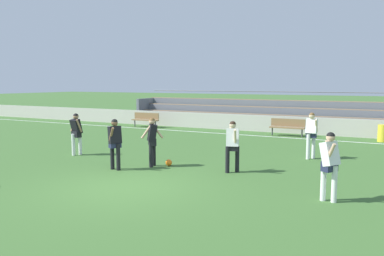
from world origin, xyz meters
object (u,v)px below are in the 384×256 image
at_px(trash_bin, 383,133).
at_px(bleacher_stand, 304,114).
at_px(player_white_overlapping, 233,142).
at_px(bench_far_right, 287,126).
at_px(player_dark_trailing_run, 152,138).
at_px(player_white_pressing_high, 311,131).
at_px(player_dark_on_ball, 76,130).
at_px(bench_centre_sideline, 146,119).
at_px(player_dark_wide_right, 115,140).
at_px(player_white_challenging, 330,161).
at_px(soccer_ball, 169,163).

bearing_deg(trash_bin, bleacher_stand, 144.93).
height_order(trash_bin, player_white_overlapping, player_white_overlapping).
bearing_deg(bench_far_right, trash_bin, 1.22).
height_order(bleacher_stand, player_dark_trailing_run, bleacher_stand).
height_order(bench_far_right, player_white_pressing_high, player_white_pressing_high).
bearing_deg(player_dark_on_ball, bleacher_stand, 63.80).
bearing_deg(player_dark_on_ball, player_dark_trailing_run, -6.08).
bearing_deg(player_white_pressing_high, bleacher_stand, 103.46).
bearing_deg(bench_centre_sideline, player_white_overlapping, -44.06).
distance_m(player_dark_wide_right, player_dark_trailing_run, 1.25).
bearing_deg(player_white_overlapping, bleacher_stand, 91.81).
distance_m(player_dark_trailing_run, player_dark_on_ball, 3.77).
height_order(player_dark_trailing_run, player_white_challenging, player_white_challenging).
distance_m(bench_far_right, bench_centre_sideline, 8.91).
bearing_deg(player_dark_on_ball, bench_centre_sideline, 108.21).
relative_size(bench_centre_sideline, player_white_challenging, 1.09).
relative_size(player_white_challenging, player_dark_on_ball, 1.02).
relative_size(player_dark_wide_right, player_white_overlapping, 1.02).
relative_size(trash_bin, player_white_pressing_high, 0.47).
xyz_separation_m(bleacher_stand, player_dark_on_ball, (-6.06, -12.32, 0.02)).
relative_size(player_dark_trailing_run, soccer_ball, 7.47).
height_order(player_white_challenging, player_white_pressing_high, player_white_pressing_high).
height_order(bleacher_stand, player_white_pressing_high, bleacher_stand).
xyz_separation_m(bleacher_stand, player_white_pressing_high, (2.13, -8.90, 0.08)).
xyz_separation_m(bench_far_right, player_dark_wide_right, (-2.93, -10.55, 0.43)).
xyz_separation_m(trash_bin, player_dark_wide_right, (-7.43, -10.64, 0.57)).
xyz_separation_m(player_white_pressing_high, soccer_ball, (-4.01, -3.48, -0.91)).
bearing_deg(player_white_pressing_high, player_white_challenging, -74.86).
bearing_deg(bench_far_right, player_dark_wide_right, -105.55).
distance_m(player_dark_wide_right, soccer_ball, 1.99).
height_order(trash_bin, player_white_challenging, player_white_challenging).
bearing_deg(bench_far_right, player_white_overlapping, -86.54).
relative_size(player_dark_trailing_run, player_white_pressing_high, 0.96).
height_order(player_white_overlapping, player_white_pressing_high, player_white_pressing_high).
height_order(player_dark_wide_right, player_white_overlapping, player_dark_wide_right).
relative_size(bleacher_stand, player_white_pressing_high, 13.11).
bearing_deg(player_white_pressing_high, bench_far_right, 111.72).
relative_size(bench_centre_sideline, player_white_overlapping, 1.11).
xyz_separation_m(bench_far_right, player_white_overlapping, (0.55, -9.16, 0.41)).
height_order(bench_far_right, player_dark_on_ball, player_dark_on_ball).
xyz_separation_m(player_dark_wide_right, player_white_overlapping, (3.49, 1.39, -0.02)).
distance_m(bleacher_stand, player_white_pressing_high, 9.15).
height_order(player_dark_wide_right, player_white_challenging, player_white_challenging).
bearing_deg(bench_centre_sideline, player_dark_wide_right, -60.45).
height_order(bench_far_right, trash_bin, bench_far_right).
bearing_deg(player_white_pressing_high, player_dark_on_ball, -157.38).
bearing_deg(player_dark_trailing_run, player_white_overlapping, 8.77).
distance_m(player_dark_wide_right, player_white_pressing_high, 7.09).
xyz_separation_m(bench_centre_sideline, soccer_ball, (7.20, -9.25, -0.44)).
relative_size(bench_centre_sideline, player_dark_wide_right, 1.09).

